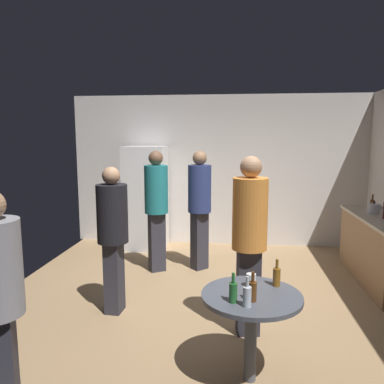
% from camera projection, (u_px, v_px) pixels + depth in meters
% --- Properties ---
extents(ground_plane, '(5.20, 5.20, 0.10)m').
position_uv_depth(ground_plane, '(208.00, 308.00, 4.48)').
color(ground_plane, '#9E7C56').
extents(wall_back, '(5.32, 0.06, 2.70)m').
position_uv_depth(wall_back, '(219.00, 171.00, 6.86)').
color(wall_back, silver).
rests_on(wall_back, ground_plane).
extents(refrigerator, '(0.70, 0.68, 1.80)m').
position_uv_depth(refrigerator, '(146.00, 198.00, 6.64)').
color(refrigerator, white).
rests_on(refrigerator, ground_plane).
extents(kitchen_counter, '(0.64, 1.85, 0.90)m').
position_uv_depth(kitchen_counter, '(382.00, 250.00, 5.08)').
color(kitchen_counter, olive).
rests_on(kitchen_counter, ground_plane).
extents(kettle, '(0.24, 0.17, 0.18)m').
position_uv_depth(kettle, '(374.00, 209.00, 5.27)').
color(kettle, '#B2B2B7').
rests_on(kettle, kitchen_counter).
extents(beer_bottle_on_counter, '(0.06, 0.06, 0.23)m').
position_uv_depth(beer_bottle_on_counter, '(372.00, 204.00, 5.53)').
color(beer_bottle_on_counter, '#593314').
rests_on(beer_bottle_on_counter, kitchen_counter).
extents(foreground_table, '(0.80, 0.80, 0.73)m').
position_uv_depth(foreground_table, '(251.00, 307.00, 3.00)').
color(foreground_table, '#4C515B').
rests_on(foreground_table, ground_plane).
extents(beer_bottle_amber, '(0.06, 0.06, 0.23)m').
position_uv_depth(beer_bottle_amber, '(277.00, 276.00, 3.14)').
color(beer_bottle_amber, '#8C5919').
rests_on(beer_bottle_amber, foreground_table).
extents(beer_bottle_brown, '(0.06, 0.06, 0.23)m').
position_uv_depth(beer_bottle_brown, '(253.00, 290.00, 2.85)').
color(beer_bottle_brown, '#593314').
rests_on(beer_bottle_brown, foreground_table).
extents(beer_bottle_green, '(0.06, 0.06, 0.23)m').
position_uv_depth(beer_bottle_green, '(233.00, 292.00, 2.83)').
color(beer_bottle_green, '#26662D').
rests_on(beer_bottle_green, foreground_table).
extents(beer_bottle_clear, '(0.06, 0.06, 0.23)m').
position_uv_depth(beer_bottle_clear, '(247.00, 296.00, 2.76)').
color(beer_bottle_clear, silver).
rests_on(beer_bottle_clear, foreground_table).
extents(plastic_cup_white, '(0.08, 0.08, 0.11)m').
position_uv_depth(plastic_cup_white, '(251.00, 280.00, 3.13)').
color(plastic_cup_white, white).
rests_on(plastic_cup_white, foreground_table).
extents(person_in_teal_shirt, '(0.47, 0.47, 1.77)m').
position_uv_depth(person_in_teal_shirt, '(156.00, 201.00, 5.46)').
color(person_in_teal_shirt, '#2D2D38').
rests_on(person_in_teal_shirt, ground_plane).
extents(person_in_navy_shirt, '(0.48, 0.48, 1.76)m').
position_uv_depth(person_in_navy_shirt, '(200.00, 201.00, 5.54)').
color(person_in_navy_shirt, '#2D2D38').
rests_on(person_in_navy_shirt, ground_plane).
extents(person_in_orange_shirt, '(0.39, 0.39, 1.79)m').
position_uv_depth(person_in_orange_shirt, '(250.00, 232.00, 3.67)').
color(person_in_orange_shirt, '#2D2D38').
rests_on(person_in_orange_shirt, ground_plane).
extents(person_in_black_shirt, '(0.36, 0.36, 1.65)m').
position_uv_depth(person_in_black_shirt, '(113.00, 229.00, 4.16)').
color(person_in_black_shirt, '#2D2D38').
rests_on(person_in_black_shirt, ground_plane).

